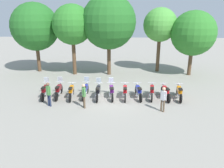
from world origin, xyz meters
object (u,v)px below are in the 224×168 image
(motorcycle_4, at_px, (98,91))
(tree_0, at_px, (35,27))
(motorcycle_8, at_px, (152,91))
(motorcycle_10, at_px, (179,92))
(motorcycle_6, at_px, (125,91))
(tree_2, at_px, (109,22))
(motorcycle_7, at_px, (138,91))
(tree_1, at_px, (72,25))
(tree_4, at_px, (193,33))
(motorcycle_1, at_px, (59,90))
(motorcycle_5, at_px, (112,91))
(motorcycle_3, at_px, (85,90))
(tree_3, at_px, (160,25))
(person_0, at_px, (49,93))
(person_1, at_px, (163,98))
(motorcycle_9, at_px, (166,92))
(person_2, at_px, (84,94))
(motorcycle_0, at_px, (45,90))
(motorcycle_2, at_px, (71,91))

(motorcycle_4, height_order, tree_0, tree_0)
(motorcycle_8, height_order, motorcycle_10, same)
(motorcycle_6, relative_size, tree_2, 0.29)
(motorcycle_7, bearing_deg, tree_1, 36.28)
(tree_4, bearing_deg, motorcycle_10, -111.06)
(motorcycle_1, distance_m, motorcycle_5, 3.89)
(motorcycle_3, bearing_deg, motorcycle_8, -87.74)
(motorcycle_3, xyz_separation_m, motorcycle_6, (2.92, -0.08, -0.01))
(tree_2, height_order, tree_3, tree_2)
(person_0, xyz_separation_m, person_1, (7.35, -0.44, -0.02))
(motorcycle_7, distance_m, motorcycle_8, 0.99)
(motorcycle_10, bearing_deg, person_1, 150.46)
(motorcycle_9, bearing_deg, person_2, 103.52)
(person_2, bearing_deg, motorcycle_0, -52.78)
(motorcycle_0, height_order, motorcycle_8, motorcycle_0)
(tree_0, distance_m, tree_2, 7.49)
(motorcycle_8, bearing_deg, tree_0, 64.16)
(person_2, bearing_deg, tree_3, -146.43)
(tree_0, relative_size, tree_1, 1.03)
(motorcycle_1, xyz_separation_m, tree_1, (-0.17, 6.21, 4.30))
(motorcycle_1, height_order, motorcycle_5, same)
(motorcycle_2, height_order, motorcycle_3, motorcycle_3)
(motorcycle_0, height_order, tree_1, tree_1)
(motorcycle_6, distance_m, tree_4, 9.78)
(motorcycle_6, distance_m, tree_2, 7.91)
(motorcycle_0, height_order, motorcycle_2, motorcycle_0)
(person_1, bearing_deg, motorcycle_3, -78.44)
(motorcycle_9, bearing_deg, motorcycle_8, 78.71)
(person_2, distance_m, tree_4, 12.71)
(motorcycle_10, bearing_deg, tree_1, 60.56)
(person_2, bearing_deg, tree_0, -79.10)
(person_2, bearing_deg, motorcycle_7, -176.14)
(tree_1, bearing_deg, tree_0, 166.88)
(person_2, distance_m, tree_2, 9.19)
(motorcycle_1, xyz_separation_m, motorcycle_6, (4.86, 0.03, -0.01))
(motorcycle_7, distance_m, tree_4, 9.14)
(motorcycle_7, relative_size, motorcycle_8, 1.00)
(tree_4, bearing_deg, tree_1, -178.33)
(motorcycle_1, relative_size, person_2, 1.33)
(tree_4, bearing_deg, motorcycle_7, -129.92)
(motorcycle_7, xyz_separation_m, tree_1, (-6.00, 6.13, 4.31))
(motorcycle_1, bearing_deg, motorcycle_8, -91.75)
(motorcycle_5, relative_size, motorcycle_7, 1.00)
(motorcycle_4, height_order, motorcycle_9, motorcycle_4)
(motorcycle_9, bearing_deg, motorcycle_1, 84.84)
(motorcycle_1, relative_size, motorcycle_2, 1.00)
(tree_0, bearing_deg, motorcycle_5, -41.47)
(tree_1, bearing_deg, motorcycle_8, -40.79)
(tree_0, bearing_deg, motorcycle_0, -66.41)
(person_0, xyz_separation_m, tree_3, (8.44, 9.56, 3.76))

